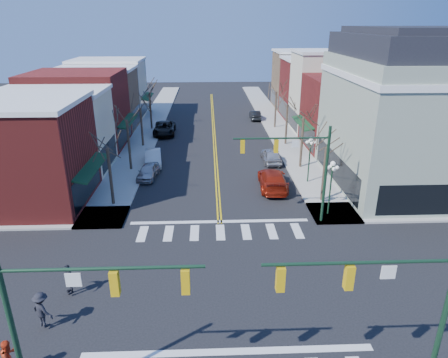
{
  "coord_description": "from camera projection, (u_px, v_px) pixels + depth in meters",
  "views": [
    {
      "loc": [
        -0.74,
        -18.24,
        13.7
      ],
      "look_at": [
        0.37,
        9.22,
        2.8
      ],
      "focal_mm": 32.0,
      "sensor_mm": 36.0,
      "label": 1
    }
  ],
  "objects": [
    {
      "name": "bldg_right_brick_a",
      "position": [
        352.0,
        113.0,
        45.04
      ],
      "size": [
        10.0,
        8.5,
        8.0
      ],
      "primitive_type": "cube",
      "color": "maroon",
      "rests_on": "ground"
    },
    {
      "name": "bldg_right_tan",
      "position": [
        305.0,
        80.0,
        66.45
      ],
      "size": [
        10.0,
        8.0,
        9.0
      ],
      "primitive_type": "cube",
      "color": "#886A4B",
      "rests_on": "ground"
    },
    {
      "name": "traffic_mast_far_right",
      "position": [
        300.0,
        162.0,
        27.36
      ],
      "size": [
        6.6,
        0.28,
        7.2
      ],
      "color": "#14331E",
      "rests_on": "ground"
    },
    {
      "name": "car_left_near",
      "position": [
        148.0,
        171.0,
        37.16
      ],
      "size": [
        2.02,
        4.06,
        1.33
      ],
      "primitive_type": "imported",
      "rotation": [
        0.0,
        0.0,
        -0.12
      ],
      "color": "#A2A1A6",
      "rests_on": "ground"
    },
    {
      "name": "pedestrian_dark_a",
      "position": [
        69.0,
        279.0,
        21.12
      ],
      "size": [
        0.88,
        1.07,
        1.7
      ],
      "primitive_type": "imported",
      "rotation": [
        0.0,
        0.0,
        -1.01
      ],
      "color": "#21222A",
      "rests_on": "sidewalk_left"
    },
    {
      "name": "tree_left_c",
      "position": [
        142.0,
        128.0,
        45.94
      ],
      "size": [
        0.24,
        0.24,
        4.55
      ],
      "primitive_type": "cylinder",
      "color": "#382B21",
      "rests_on": "ground"
    },
    {
      "name": "car_right_mid",
      "position": [
        271.0,
        155.0,
        41.32
      ],
      "size": [
        1.84,
        4.44,
        1.5
      ],
      "primitive_type": "imported",
      "rotation": [
        0.0,
        0.0,
        3.16
      ],
      "color": "#B3B2B7",
      "rests_on": "ground"
    },
    {
      "name": "lamppost_corner",
      "position": [
        331.0,
        179.0,
        29.13
      ],
      "size": [
        0.36,
        0.36,
        4.33
      ],
      "color": "#14331E",
      "rests_on": "ground"
    },
    {
      "name": "bldg_left_stucco_a",
      "position": [
        54.0,
        133.0,
        38.16
      ],
      "size": [
        10.0,
        7.0,
        7.5
      ],
      "primitive_type": "cube",
      "color": "beige",
      "rests_on": "ground"
    },
    {
      "name": "car_left_mid",
      "position": [
        153.0,
        158.0,
        40.59
      ],
      "size": [
        2.19,
        4.72,
        1.5
      ],
      "primitive_type": "imported",
      "rotation": [
        0.0,
        0.0,
        0.14
      ],
      "color": "silver",
      "rests_on": "ground"
    },
    {
      "name": "tree_left_d",
      "position": [
        151.0,
        111.0,
        53.31
      ],
      "size": [
        0.24,
        0.24,
        4.9
      ],
      "primitive_type": "cylinder",
      "color": "#382B21",
      "rests_on": "ground"
    },
    {
      "name": "pedestrian_dark_b",
      "position": [
        42.0,
        310.0,
        18.74
      ],
      "size": [
        1.37,
        1.19,
        1.84
      ],
      "primitive_type": "imported",
      "rotation": [
        0.0,
        0.0,
        2.62
      ],
      "color": "black",
      "rests_on": "sidewalk_left"
    },
    {
      "name": "sidewalk_right",
      "position": [
        301.0,
        164.0,
        40.9
      ],
      "size": [
        3.5,
        70.0,
        0.15
      ],
      "primitive_type": "cube",
      "color": "#9E9B93",
      "rests_on": "ground"
    },
    {
      "name": "car_right_near",
      "position": [
        273.0,
        179.0,
        34.83
      ],
      "size": [
        2.54,
        5.75,
        1.64
      ],
      "primitive_type": "imported",
      "rotation": [
        0.0,
        0.0,
        3.1
      ],
      "color": "maroon",
      "rests_on": "ground"
    },
    {
      "name": "pedestrian_red_b",
      "position": [
        10.0,
        358.0,
        16.17
      ],
      "size": [
        0.75,
        0.9,
        1.7
      ],
      "primitive_type": "imported",
      "rotation": [
        0.0,
        0.0,
        1.44
      ],
      "color": "red",
      "rests_on": "sidewalk_left"
    },
    {
      "name": "tree_left_a",
      "position": [
        111.0,
        177.0,
        31.04
      ],
      "size": [
        0.24,
        0.24,
        4.76
      ],
      "primitive_type": "cylinder",
      "color": "#382B21",
      "rests_on": "ground"
    },
    {
      "name": "sidewalk_left",
      "position": [
        129.0,
        166.0,
        40.24
      ],
      "size": [
        3.5,
        70.0,
        0.15
      ],
      "primitive_type": "cube",
      "color": "#9E9B93",
      "rests_on": "ground"
    },
    {
      "name": "car_left_far",
      "position": [
        164.0,
        128.0,
        51.53
      ],
      "size": [
        2.79,
        5.8,
        1.59
      ],
      "primitive_type": "imported",
      "rotation": [
        0.0,
        0.0,
        0.03
      ],
      "color": "black",
      "rests_on": "ground"
    },
    {
      "name": "tree_right_d",
      "position": [
        276.0,
        110.0,
        53.93
      ],
      "size": [
        0.24,
        0.24,
        4.97
      ],
      "primitive_type": "cylinder",
      "color": "#382B21",
      "rests_on": "ground"
    },
    {
      "name": "tree_right_c",
      "position": [
        286.0,
        125.0,
        46.52
      ],
      "size": [
        0.24,
        0.24,
        4.83
      ],
      "primitive_type": "cylinder",
      "color": "#382B21",
      "rests_on": "ground"
    },
    {
      "name": "lamppost_midblock",
      "position": [
        310.0,
        152.0,
        35.17
      ],
      "size": [
        0.36,
        0.36,
        4.33
      ],
      "color": "#14331E",
      "rests_on": "ground"
    },
    {
      "name": "car_right_far",
      "position": [
        255.0,
        115.0,
        59.41
      ],
      "size": [
        1.44,
        4.04,
        1.33
      ],
      "primitive_type": "imported",
      "rotation": [
        0.0,
        0.0,
        3.15
      ],
      "color": "black",
      "rests_on": "ground"
    },
    {
      "name": "bldg_left_stucco_b",
      "position": [
        110.0,
        89.0,
        60.32
      ],
      "size": [
        10.0,
        8.0,
        8.2
      ],
      "primitive_type": "cube",
      "color": "beige",
      "rests_on": "ground"
    },
    {
      "name": "tree_left_b",
      "position": [
        129.0,
        146.0,
        38.42
      ],
      "size": [
        0.24,
        0.24,
        5.04
      ],
      "primitive_type": "cylinder",
      "color": "#382B21",
      "rests_on": "ground"
    },
    {
      "name": "ground",
      "position": [
        224.0,
        288.0,
        22.02
      ],
      "size": [
        160.0,
        160.0,
        0.0
      ],
      "primitive_type": "plane",
      "color": "black",
      "rests_on": "ground"
    },
    {
      "name": "bldg_right_stucco",
      "position": [
        332.0,
        93.0,
        51.87
      ],
      "size": [
        10.0,
        7.0,
        10.0
      ],
      "primitive_type": "cube",
      "color": "beige",
      "rests_on": "ground"
    },
    {
      "name": "traffic_mast_near_left",
      "position": [
        66.0,
        313.0,
        13.2
      ],
      "size": [
        6.6,
        0.28,
        7.2
      ],
      "color": "#14331E",
      "rests_on": "ground"
    },
    {
      "name": "victorian_corner",
      "position": [
        412.0,
        111.0,
        33.65
      ],
      "size": [
        12.25,
        14.25,
        13.3
      ],
      "color": "gray",
      "rests_on": "ground"
    },
    {
      "name": "tree_right_b",
      "position": [
        302.0,
        143.0,
        39.03
      ],
      "size": [
        0.24,
        0.24,
        5.18
      ],
      "primitive_type": "cylinder",
      "color": "#382B21",
      "rests_on": "ground"
    },
    {
      "name": "tree_right_a",
      "position": [
        324.0,
        175.0,
        31.7
      ],
      "size": [
        0.24,
        0.24,
        4.62
      ],
      "primitive_type": "cylinder",
      "color": "#382B21",
      "rests_on": "ground"
    },
    {
      "name": "bldg_left_brick_b",
      "position": [
        78.0,
        110.0,
        45.41
      ],
      "size": [
        10.0,
        9.0,
        8.5
      ],
      "primitive_type": "cube",
      "color": "maroon",
      "rests_on": "ground"
    },
    {
      "name": "traffic_mast_near_right",
      "position": [
        395.0,
        304.0,
        13.62
      ],
      "size": [
        6.6,
        0.28,
        7.2
      ],
      "color": "#14331E",
      "rests_on": "ground"
    },
    {
      "name": "bldg_right_brick_b",
      "position": [
        317.0,
        90.0,
        59.12
      ],
      "size": [
        10.0,
        8.0,
        8.5
      ],
      "primitive_type": "cube",
      "color": "maroon",
      "rests_on": "ground"
    },
    {
      "name": "bldg_left_brick_a",
      "position": [
        18.0,
        156.0,
        30.87
      ],
      "size": [
        10.0,
        8.5,
        8.0
      ],
      "primitive_type": "cube",
      "color": "maroon",
      "rests_on": "ground"
    },
    {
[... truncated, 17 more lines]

